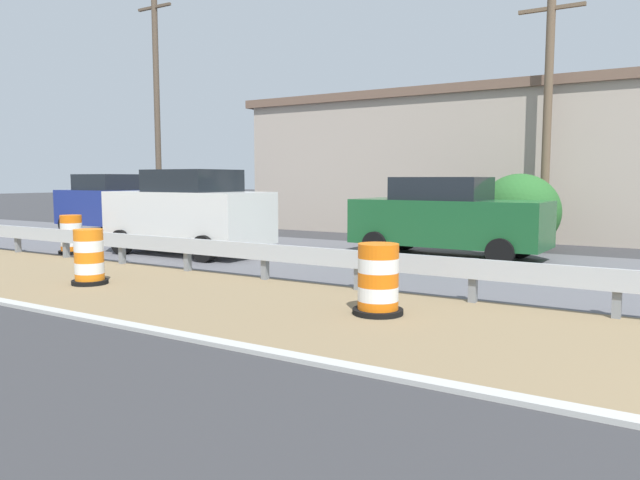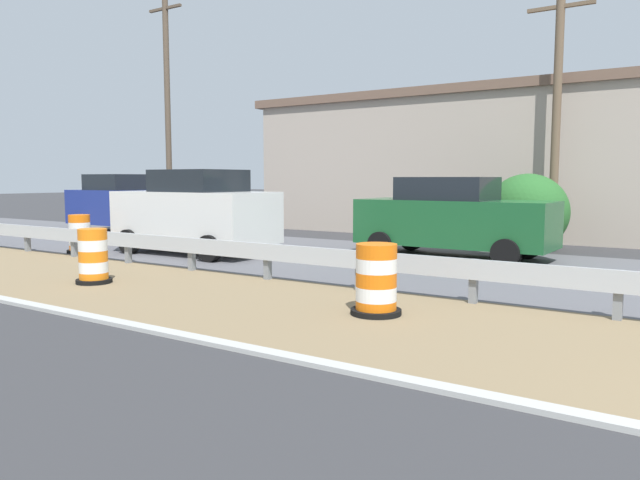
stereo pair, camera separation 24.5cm
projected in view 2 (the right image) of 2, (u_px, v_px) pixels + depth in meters
The scene contains 10 objects.
traffic_barrel_close at pixel (376, 283), 8.59m from camera, with size 0.74×0.74×1.03m.
traffic_barrel_mid at pixel (93, 259), 11.18m from camera, with size 0.66×0.66×1.03m.
traffic_barrel_far at pixel (80, 236), 15.81m from camera, with size 0.68×0.68×1.01m.
car_lead_near_lane at pixel (195, 212), 15.54m from camera, with size 2.17×4.32×2.18m.
car_trailing_near_lane at pixel (120, 204), 21.49m from camera, with size 1.99×4.06×2.11m.
car_mid_far_lane at pixel (453, 218), 14.73m from camera, with size 2.06×4.78×1.99m.
roadside_shop_near at pixel (483, 164), 22.14m from camera, with size 6.90×16.07×4.98m.
utility_pole_near at pixel (556, 115), 16.90m from camera, with size 0.24×1.80×7.21m.
utility_pole_mid at pixel (168, 108), 25.00m from camera, with size 0.24×1.80×9.43m.
bush_roadside at pixel (527, 212), 16.17m from camera, with size 2.18×2.18×2.09m, color #286028.
Camera 2 is at (-6.39, 2.83, 1.95)m, focal length 33.60 mm.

